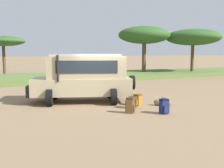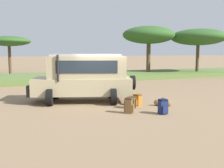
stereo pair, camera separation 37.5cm
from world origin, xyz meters
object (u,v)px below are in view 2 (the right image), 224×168
object	(u,v)px
backpack_cluster_center	(137,100)
duffel_bag_low_black_case	(162,103)
backpack_outermost	(132,103)
acacia_tree_right_mid	(9,41)
backpack_near_rear_wheel	(163,107)
safari_vehicle	(85,77)
acacia_tree_distant_right	(198,37)
acacia_tree_far_right	(149,35)
backpack_beside_front_wheel	(129,106)

from	to	relation	value
backpack_cluster_center	duffel_bag_low_black_case	xyz separation A→B (m)	(1.06, -0.56, -0.11)
backpack_cluster_center	backpack_outermost	world-z (taller)	backpack_outermost
acacia_tree_right_mid	backpack_near_rear_wheel	bearing A→B (deg)	-77.45
backpack_cluster_center	backpack_outermost	xyz separation A→B (m)	(-0.53, -0.47, 0.00)
safari_vehicle	acacia_tree_distant_right	world-z (taller)	acacia_tree_distant_right
acacia_tree_far_right	acacia_tree_distant_right	bearing A→B (deg)	-14.98
safari_vehicle	duffel_bag_low_black_case	bearing A→B (deg)	-39.13
acacia_tree_distant_right	duffel_bag_low_black_case	bearing A→B (deg)	-135.46
backpack_outermost	backpack_near_rear_wheel	bearing A→B (deg)	-65.37
backpack_outermost	acacia_tree_right_mid	size ratio (longest dim) A/B	0.11
safari_vehicle	acacia_tree_right_mid	distance (m)	19.99
backpack_outermost	acacia_tree_distant_right	xyz separation A→B (m)	(14.41, 12.53, 3.89)
backpack_beside_front_wheel	backpack_near_rear_wheel	bearing A→B (deg)	-28.77
safari_vehicle	backpack_near_rear_wheel	bearing A→B (deg)	-60.88
backpack_outermost	acacia_tree_far_right	bearing A→B (deg)	56.99
acacia_tree_far_right	backpack_outermost	bearing A→B (deg)	-123.01
acacia_tree_far_right	acacia_tree_right_mid	bearing A→B (deg)	149.42
backpack_outermost	acacia_tree_far_right	world-z (taller)	acacia_tree_far_right
backpack_near_rear_wheel	acacia_tree_distant_right	world-z (taller)	acacia_tree_distant_right
backpack_near_rear_wheel	acacia_tree_far_right	distance (m)	18.03
backpack_outermost	safari_vehicle	bearing A→B (deg)	121.72
backpack_beside_front_wheel	duffel_bag_low_black_case	bearing A→B (deg)	18.60
backpack_beside_front_wheel	acacia_tree_far_right	size ratio (longest dim) A/B	0.12
backpack_cluster_center	backpack_beside_front_wheel	bearing A→B (deg)	-130.08
duffel_bag_low_black_case	acacia_tree_distant_right	xyz separation A→B (m)	(12.83, 12.62, 4.00)
backpack_beside_front_wheel	backpack_cluster_center	xyz separation A→B (m)	(1.08, 1.28, -0.06)
backpack_beside_front_wheel	acacia_tree_distant_right	world-z (taller)	acacia_tree_distant_right
safari_vehicle	backpack_near_rear_wheel	world-z (taller)	safari_vehicle
backpack_cluster_center	backpack_near_rear_wheel	world-z (taller)	backpack_near_rear_wheel
backpack_beside_front_wheel	acacia_tree_far_right	distance (m)	18.07
backpack_cluster_center	safari_vehicle	bearing A→B (deg)	136.13
safari_vehicle	acacia_tree_right_mid	size ratio (longest dim) A/B	1.08
safari_vehicle	acacia_tree_distant_right	xyz separation A→B (m)	(15.90, 10.12, 2.85)
backpack_outermost	acacia_tree_distant_right	distance (m)	19.49
duffel_bag_low_black_case	acacia_tree_distant_right	size ratio (longest dim) A/B	0.11
backpack_beside_front_wheel	duffel_bag_low_black_case	size ratio (longest dim) A/B	0.95
backpack_beside_front_wheel	backpack_outermost	size ratio (longest dim) A/B	1.21
safari_vehicle	backpack_beside_front_wheel	world-z (taller)	safari_vehicle
backpack_outermost	acacia_tree_right_mid	distance (m)	22.74
backpack_near_rear_wheel	duffel_bag_low_black_case	bearing A→B (deg)	57.11
acacia_tree_right_mid	backpack_beside_front_wheel	bearing A→B (deg)	-80.06
safari_vehicle	backpack_outermost	distance (m)	3.01
backpack_outermost	acacia_tree_far_right	distance (m)	17.13
backpack_beside_front_wheel	backpack_near_rear_wheel	size ratio (longest dim) A/B	1.05
backpack_near_rear_wheel	acacia_tree_far_right	xyz separation A→B (m)	(8.38, 15.45, 4.01)
backpack_near_rear_wheel	acacia_tree_distant_right	bearing A→B (deg)	45.60
backpack_near_rear_wheel	acacia_tree_far_right	world-z (taller)	acacia_tree_far_right
acacia_tree_right_mid	acacia_tree_distant_right	distance (m)	21.20
safari_vehicle	acacia_tree_far_right	bearing A→B (deg)	47.59
backpack_outermost	backpack_beside_front_wheel	bearing A→B (deg)	-124.09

